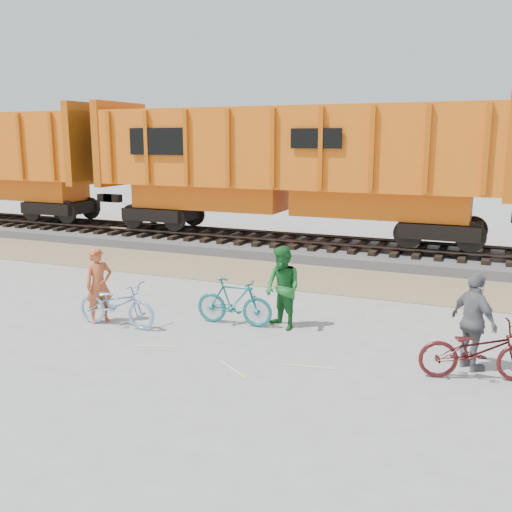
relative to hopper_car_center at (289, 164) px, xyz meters
The scene contains 11 objects.
ground 9.67m from the hopper_car_center, 78.38° to the right, with size 120.00×120.00×0.00m, color #9E9E99.
gravel_strip 4.96m from the hopper_car_center, 62.13° to the right, with size 120.00×3.00×0.02m, color #9A805F.
ballast_bed 3.40m from the hopper_car_center, ahead, with size 120.00×4.00×0.30m, color slate.
track 3.14m from the hopper_car_center, ahead, with size 120.00×2.60×0.24m.
hopper_car_center is the anchor object (origin of this frame).
bicycle_blue 9.45m from the hopper_car_center, 93.22° to the right, with size 0.63×1.81×0.95m, color #7FA8DD.
bicycle_teal 8.61m from the hopper_car_center, 78.12° to the right, with size 0.47×1.66×1.00m, color #176B70.
bicycle_maroon 11.39m from the hopper_car_center, 54.32° to the right, with size 0.64×1.85×0.97m, color #4A1414.
person_solo 9.31m from the hopper_car_center, 96.42° to the right, with size 0.58×0.38×1.60m, color #BF552B.
person_man 8.58m from the hopper_car_center, 71.07° to the right, with size 0.83×0.64×1.70m, color #1C6728.
person_woman 10.94m from the hopper_car_center, 53.51° to the right, with size 0.98×0.41×1.68m, color slate.
Camera 1 is at (4.73, -9.40, 3.83)m, focal length 40.00 mm.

